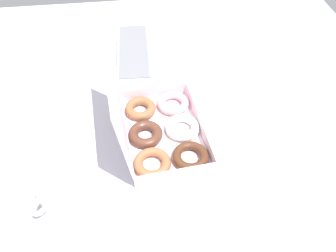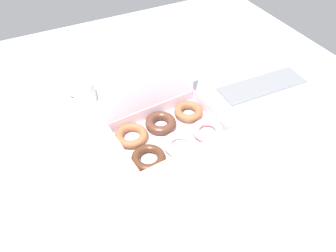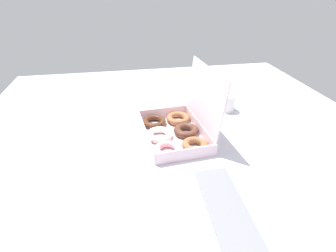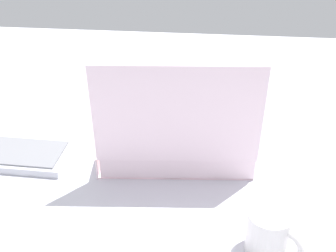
{
  "view_description": "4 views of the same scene",
  "coord_description": "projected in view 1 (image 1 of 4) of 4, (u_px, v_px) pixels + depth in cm",
  "views": [
    {
      "loc": [
        -64.98,
        5.05,
        78.78
      ],
      "look_at": [
        0.46,
        -3.12,
        4.98
      ],
      "focal_mm": 35.0,
      "sensor_mm": 36.0,
      "label": 1
    },
    {
      "loc": [
        -33.12,
        -69.38,
        78.9
      ],
      "look_at": [
        1.56,
        -0.27,
        3.63
      ],
      "focal_mm": 35.0,
      "sensor_mm": 36.0,
      "label": 2
    },
    {
      "loc": [
        93.11,
        -20.52,
        59.38
      ],
      "look_at": [
        -1.53,
        -3.55,
        3.45
      ],
      "focal_mm": 28.0,
      "sensor_mm": 36.0,
      "label": 3
    },
    {
      "loc": [
        -6.83,
        93.47,
        62.16
      ],
      "look_at": [
        3.49,
        -4.08,
        5.68
      ],
      "focal_mm": 50.0,
      "sensor_mm": 36.0,
      "label": 4
    }
  ],
  "objects": [
    {
      "name": "coffee_mug",
      "position": [
        52.0,
        194.0,
        0.84
      ],
      "size": [
        10.18,
        9.21,
        8.27
      ],
      "color": "white",
      "rests_on": "ground_plane"
    },
    {
      "name": "donut_box",
      "position": [
        158.0,
        128.0,
        1.0
      ],
      "size": [
        37.38,
        30.04,
        28.44
      ],
      "color": "white",
      "rests_on": "ground_plane"
    },
    {
      "name": "ground_plane",
      "position": [
        158.0,
        141.0,
        1.03
      ],
      "size": [
        180.0,
        180.0,
        2.0
      ],
      "primitive_type": "cube",
      "color": "silver"
    },
    {
      "name": "keyboard",
      "position": [
        134.0,
        52.0,
        1.31
      ],
      "size": [
        38.42,
        14.52,
        2.2
      ],
      "color": "#B9BAC5",
      "rests_on": "ground_plane"
    }
  ]
}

